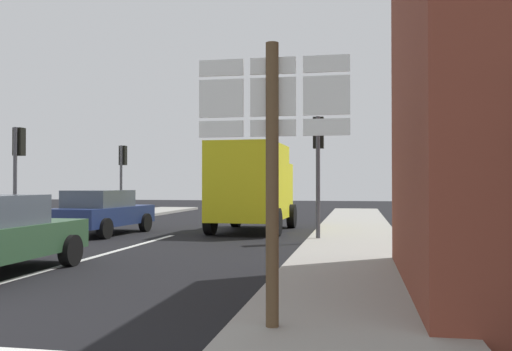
{
  "coord_description": "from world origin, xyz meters",
  "views": [
    {
      "loc": [
        5.92,
        -4.92,
        1.67
      ],
      "look_at": [
        2.9,
        11.25,
        1.93
      ],
      "focal_mm": 38.33,
      "sensor_mm": 36.0,
      "label": 1
    }
  ],
  "objects_px": {
    "delivery_truck": "(253,185)",
    "traffic_light_far_left": "(122,165)",
    "traffic_light_near_left": "(18,156)",
    "route_sign_post": "(272,153)",
    "sedan_far": "(102,212)",
    "traffic_light_near_right": "(318,149)"
  },
  "relations": [
    {
      "from": "sedan_far",
      "to": "traffic_light_far_left",
      "type": "bearing_deg",
      "value": 109.16
    },
    {
      "from": "sedan_far",
      "to": "delivery_truck",
      "type": "distance_m",
      "value": 5.19
    },
    {
      "from": "delivery_truck",
      "to": "traffic_light_near_left",
      "type": "relative_size",
      "value": 1.45
    },
    {
      "from": "route_sign_post",
      "to": "traffic_light_far_left",
      "type": "height_order",
      "value": "traffic_light_far_left"
    },
    {
      "from": "delivery_truck",
      "to": "traffic_light_near_right",
      "type": "height_order",
      "value": "traffic_light_near_right"
    },
    {
      "from": "traffic_light_near_right",
      "to": "traffic_light_near_left",
      "type": "bearing_deg",
      "value": 179.35
    },
    {
      "from": "delivery_truck",
      "to": "traffic_light_far_left",
      "type": "bearing_deg",
      "value": 145.58
    },
    {
      "from": "traffic_light_near_left",
      "to": "traffic_light_far_left",
      "type": "relative_size",
      "value": 1.01
    },
    {
      "from": "sedan_far",
      "to": "traffic_light_far_left",
      "type": "height_order",
      "value": "traffic_light_far_left"
    },
    {
      "from": "route_sign_post",
      "to": "delivery_truck",
      "type": "bearing_deg",
      "value": 101.84
    },
    {
      "from": "delivery_truck",
      "to": "traffic_light_far_left",
      "type": "distance_m",
      "value": 8.64
    },
    {
      "from": "traffic_light_near_right",
      "to": "traffic_light_far_left",
      "type": "bearing_deg",
      "value": 140.17
    },
    {
      "from": "traffic_light_near_left",
      "to": "traffic_light_far_left",
      "type": "bearing_deg",
      "value": 90.0
    },
    {
      "from": "delivery_truck",
      "to": "traffic_light_near_right",
      "type": "distance_m",
      "value": 4.18
    },
    {
      "from": "traffic_light_near_left",
      "to": "traffic_light_far_left",
      "type": "distance_m",
      "value": 7.91
    },
    {
      "from": "route_sign_post",
      "to": "traffic_light_near_right",
      "type": "xyz_separation_m",
      "value": [
        -0.2,
        9.87,
        0.66
      ]
    },
    {
      "from": "traffic_light_near_left",
      "to": "traffic_light_near_right",
      "type": "relative_size",
      "value": 0.97
    },
    {
      "from": "sedan_far",
      "to": "route_sign_post",
      "type": "bearing_deg",
      "value": -55.97
    },
    {
      "from": "route_sign_post",
      "to": "sedan_far",
      "type": "bearing_deg",
      "value": 124.03
    },
    {
      "from": "delivery_truck",
      "to": "route_sign_post",
      "type": "bearing_deg",
      "value": -78.16
    },
    {
      "from": "traffic_light_near_left",
      "to": "traffic_light_near_right",
      "type": "xyz_separation_m",
      "value": [
        9.62,
        -0.11,
        0.08
      ]
    },
    {
      "from": "route_sign_post",
      "to": "traffic_light_far_left",
      "type": "distance_m",
      "value": 20.42
    }
  ]
}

